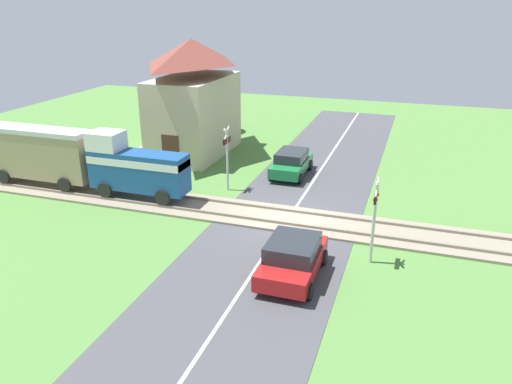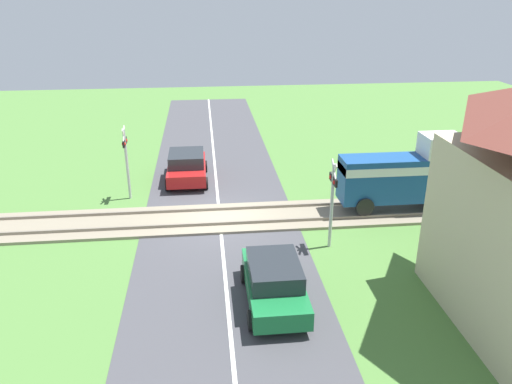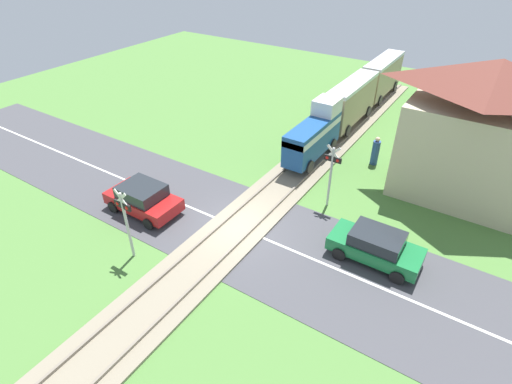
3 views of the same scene
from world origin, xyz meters
The scene contains 11 objects.
ground_plane centered at (0.00, 0.00, 0.00)m, with size 60.00×60.00×0.00m, color #4C7A38.
road_surface centered at (0.00, 0.00, 0.01)m, with size 48.00×6.40×0.02m.
track_bed centered at (0.00, 0.00, 0.07)m, with size 2.80×48.00×0.24m.
train centered at (0.00, 14.28, 1.88)m, with size 1.58×18.02×3.18m.
car_near_crossing centered at (-4.75, -1.44, 0.78)m, with size 3.80×2.04×1.49m.
car_far_side centered at (6.10, 1.44, 0.76)m, with size 3.85×1.85×1.44m.
crossing_signal_west_approach centered at (-2.75, -4.04, 2.17)m, with size 0.90×0.18×3.41m.
crossing_signal_east_approach centered at (2.75, 4.04, 2.17)m, with size 0.90×0.18×3.41m.
station_building centered at (8.25, 8.44, 3.54)m, with size 7.32×4.13×7.25m.
pedestrian_by_station centered at (3.31, 9.46, 0.81)m, with size 0.44×0.44×1.77m.
tree_by_station centered at (14.14, 9.01, 3.02)m, with size 2.56×2.56×4.56m.
Camera 1 is at (-20.26, -5.22, 9.55)m, focal length 35.00 mm.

